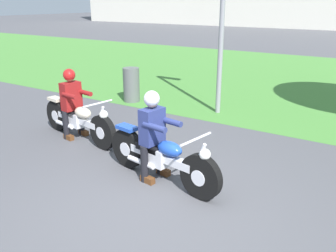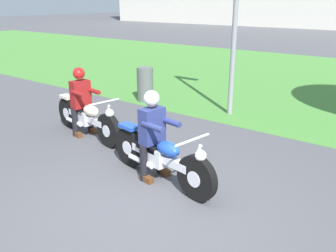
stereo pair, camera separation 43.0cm
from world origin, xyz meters
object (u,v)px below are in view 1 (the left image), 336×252
at_px(motorcycle_lead, 161,157).
at_px(trash_can, 131,85).
at_px(rider_follow, 72,98).
at_px(motorcycle_follow, 78,120).
at_px(rider_lead, 153,129).

distance_m(motorcycle_lead, trash_can, 4.76).
distance_m(motorcycle_lead, rider_follow, 2.69).
xyz_separation_m(motorcycle_follow, trash_can, (-0.87, 2.84, 0.07)).
relative_size(motorcycle_follow, rider_follow, 1.57).
height_order(rider_lead, motorcycle_follow, rider_lead).
height_order(motorcycle_follow, rider_follow, rider_follow).
relative_size(motorcycle_follow, trash_can, 2.36).
xyz_separation_m(rider_follow, trash_can, (-0.71, 2.81, -0.36)).
bearing_deg(motorcycle_follow, trash_can, 116.76).
bearing_deg(trash_can, motorcycle_follow, -72.89).
distance_m(motorcycle_follow, rider_follow, 0.46).
bearing_deg(rider_follow, motorcycle_follow, -0.80).
relative_size(rider_follow, trash_can, 1.50).
bearing_deg(trash_can, rider_lead, -47.69).
relative_size(rider_lead, rider_follow, 1.00).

